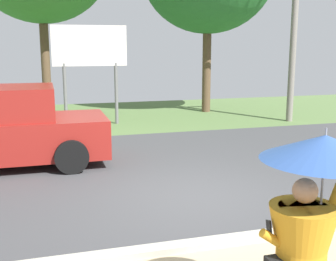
# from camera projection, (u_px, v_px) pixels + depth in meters

# --- Properties ---
(ground_plane) EXTENTS (40.00, 22.00, 0.20)m
(ground_plane) POSITION_uv_depth(u_px,v_px,m) (158.00, 160.00, 10.96)
(ground_plane) COLOR #424244
(monk_pedestrian) EXTENTS (1.13, 1.11, 2.13)m
(monk_pedestrian) POSITION_uv_depth(u_px,v_px,m) (307.00, 238.00, 3.79)
(monk_pedestrian) COLOR orange
(monk_pedestrian) RESTS_ON ground_plane
(utility_pole) EXTENTS (1.80, 0.24, 6.04)m
(utility_pole) POSITION_uv_depth(u_px,v_px,m) (294.00, 35.00, 15.67)
(utility_pole) COLOR gray
(utility_pole) RESTS_ON ground_plane
(roadside_billboard) EXTENTS (2.60, 0.12, 3.50)m
(roadside_billboard) POSITION_uv_depth(u_px,v_px,m) (90.00, 53.00, 15.03)
(roadside_billboard) COLOR slate
(roadside_billboard) RESTS_ON ground_plane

